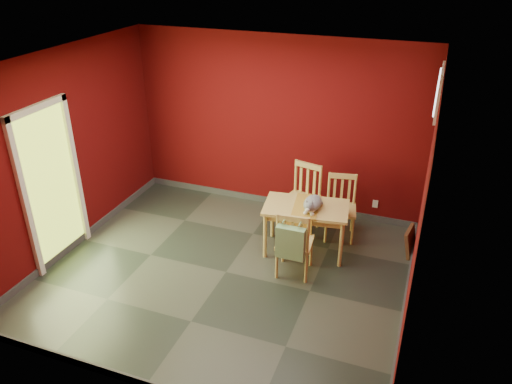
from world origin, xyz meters
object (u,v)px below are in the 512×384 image
(chair_far_right, at_px, (341,206))
(tote_bag, at_px, (290,243))
(chair_far_left, at_px, (302,197))
(cat, at_px, (313,201))
(picture_frame, at_px, (410,241))
(chair_near, at_px, (294,242))
(dining_table, at_px, (306,212))

(chair_far_right, height_order, tote_bag, chair_far_right)
(chair_far_left, distance_m, cat, 0.74)
(chair_far_right, relative_size, picture_frame, 2.35)
(cat, bearing_deg, chair_far_left, 89.59)
(chair_far_left, xyz_separation_m, chair_near, (0.22, -1.14, -0.03))
(dining_table, relative_size, chair_near, 1.28)
(picture_frame, bearing_deg, chair_far_left, 175.07)
(dining_table, xyz_separation_m, picture_frame, (1.37, 0.43, -0.42))
(chair_far_left, bearing_deg, dining_table, -69.87)
(chair_near, distance_m, cat, 0.63)
(tote_bag, relative_size, picture_frame, 1.25)
(chair_far_left, height_order, picture_frame, chair_far_left)
(cat, bearing_deg, chair_near, -125.56)
(chair_far_left, height_order, chair_near, chair_far_left)
(chair_far_right, bearing_deg, dining_table, -122.66)
(chair_near, xyz_separation_m, picture_frame, (1.36, 1.00, -0.29))
(chair_far_right, bearing_deg, cat, -114.17)
(chair_far_right, bearing_deg, picture_frame, -7.36)
(dining_table, bearing_deg, cat, -22.07)
(picture_frame, bearing_deg, cat, -159.76)
(chair_near, bearing_deg, chair_far_left, 100.85)
(chair_far_left, relative_size, tote_bag, 2.05)
(chair_far_right, distance_m, tote_bag, 1.41)
(chair_near, bearing_deg, chair_far_right, 72.73)
(chair_far_left, height_order, tote_bag, chair_far_left)
(cat, height_order, picture_frame, cat)
(dining_table, distance_m, chair_far_right, 0.69)
(chair_near, relative_size, cat, 2.01)
(chair_far_left, bearing_deg, cat, -63.65)
(dining_table, xyz_separation_m, chair_near, (0.01, -0.57, -0.13))
(chair_far_left, height_order, chair_far_right, chair_far_left)
(tote_bag, height_order, cat, cat)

